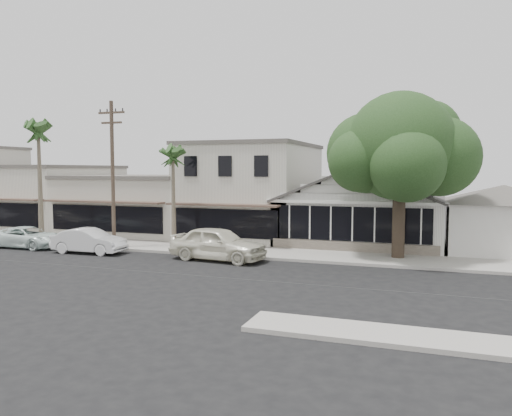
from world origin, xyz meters
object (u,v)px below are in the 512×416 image
at_px(utility_pole, 113,171).
at_px(car_2, 27,237).
at_px(car_0, 218,243).
at_px(car_1, 89,241).
at_px(shade_tree, 399,150).

xyz_separation_m(utility_pole, car_2, (-5.56, -1.22, -4.13)).
bearing_deg(utility_pole, car_0, -9.22).
distance_m(utility_pole, car_0, 8.51).
bearing_deg(utility_pole, car_2, -167.65).
bearing_deg(car_0, car_2, 96.22).
height_order(car_1, car_2, car_1).
bearing_deg(utility_pole, car_1, -108.59).
bearing_deg(car_1, utility_pole, -20.96).
xyz_separation_m(utility_pole, car_0, (7.48, -1.21, -3.88)).
distance_m(utility_pole, car_2, 7.03).
relative_size(utility_pole, shade_tree, 1.00).
bearing_deg(shade_tree, utility_pole, -171.86).
relative_size(car_0, car_1, 1.21).
distance_m(utility_pole, shade_tree, 16.77).
distance_m(utility_pole, car_1, 4.42).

